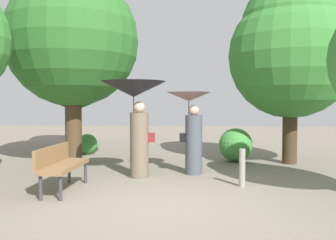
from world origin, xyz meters
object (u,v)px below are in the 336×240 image
(person_left, at_px, (135,104))
(path_marker_post, at_px, (242,168))
(tree_far_back, at_px, (74,71))
(person_right, at_px, (191,120))
(tree_mid_left, at_px, (72,30))
(tree_mid_right, at_px, (291,47))
(park_bench, at_px, (61,163))

(person_left, height_order, path_marker_post, person_left)
(tree_far_back, bearing_deg, person_right, -49.39)
(tree_far_back, bearing_deg, tree_mid_left, -72.11)
(person_left, height_order, tree_mid_right, tree_mid_right)
(person_right, bearing_deg, tree_mid_left, 68.02)
(person_left, distance_m, tree_far_back, 6.54)
(tree_mid_right, xyz_separation_m, tree_far_back, (-7.03, 3.50, -0.28))
(person_right, bearing_deg, path_marker_post, -140.86)
(tree_far_back, height_order, path_marker_post, tree_far_back)
(person_left, bearing_deg, person_right, -70.62)
(path_marker_post, bearing_deg, person_right, 129.95)
(tree_far_back, bearing_deg, park_bench, -73.72)
(park_bench, xyz_separation_m, tree_mid_left, (-0.75, 2.98, 3.04))
(tree_mid_left, bearing_deg, person_left, -40.76)
(person_right, relative_size, path_marker_post, 2.54)
(tree_mid_left, distance_m, path_marker_post, 5.73)
(tree_far_back, xyz_separation_m, path_marker_post, (5.39, -6.31, -2.46))
(person_right, bearing_deg, tree_mid_right, -58.95)
(tree_far_back, bearing_deg, path_marker_post, -49.51)
(tree_mid_right, height_order, path_marker_post, tree_mid_right)
(person_right, bearing_deg, tree_far_back, 39.80)
(person_right, distance_m, tree_mid_left, 4.08)
(park_bench, xyz_separation_m, path_marker_post, (3.38, 0.58, -0.14))
(tree_mid_left, bearing_deg, person_right, -21.17)
(tree_mid_left, relative_size, tree_mid_right, 1.12)
(person_right, bearing_deg, park_bench, 125.63)
(person_left, height_order, tree_far_back, tree_far_back)
(park_bench, distance_m, tree_mid_left, 4.32)
(person_right, height_order, park_bench, person_right)
(tree_mid_right, bearing_deg, path_marker_post, -120.20)
(park_bench, xyz_separation_m, tree_mid_right, (5.02, 3.40, 2.60))
(tree_mid_right, distance_m, tree_far_back, 7.86)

